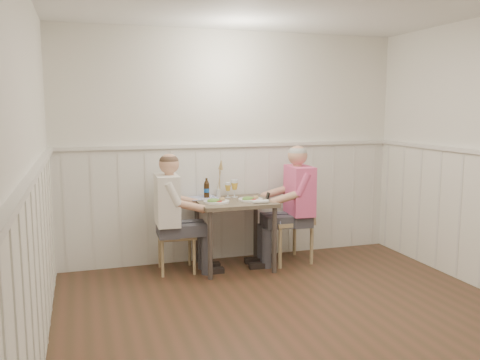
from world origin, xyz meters
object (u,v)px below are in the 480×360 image
Objects in this scene: chair_right at (293,215)px; beer_bottle at (207,189)px; grass_vase at (218,180)px; diner_cream at (171,224)px; dining_table at (234,210)px; man_in_pink at (296,214)px; chair_left at (171,231)px.

chair_right is 4.41× the size of beer_bottle.
diner_cream is at bearing -155.75° from grass_vase.
beer_bottle is at bearing 168.13° from chair_right.
grass_vase is at bearing 165.73° from chair_right.
beer_bottle is at bearing 29.94° from diner_cream.
grass_vase is at bearing 2.81° from beer_bottle.
diner_cream reaches higher than beer_bottle.
man_in_pink is (0.70, -0.04, -0.07)m from dining_table.
beer_bottle reaches higher than chair_left.
man_in_pink is (1.38, -0.12, 0.12)m from chair_left.
diner_cream is (-1.40, -0.06, 0.01)m from chair_right.
chair_right is at bearing 89.44° from man_in_pink.
grass_vase reaches higher than beer_bottle.
man_in_pink is at bearing -16.42° from beer_bottle.
grass_vase is (0.14, 0.01, 0.10)m from beer_bottle.
chair_left is (-1.38, 0.04, -0.09)m from chair_right.
chair_right is 0.94m from grass_vase.
diner_cream is (-0.69, -0.02, -0.09)m from dining_table.
grass_vase is (0.58, 0.26, 0.40)m from diner_cream.
man_in_pink is at bearing -19.46° from grass_vase.
chair_left is at bearing -159.13° from beer_bottle.
diner_cream is at bearing 178.98° from man_in_pink.
grass_vase is at bearing 24.25° from diner_cream.
man_in_pink is 1.40m from diner_cream.
beer_bottle is (-0.95, 0.20, 0.32)m from chair_right.
man_in_pink is at bearing -3.50° from dining_table.
chair_right is at bearing 2.27° from diner_cream.
diner_cream reaches higher than chair_left.
diner_cream is 0.60m from beer_bottle.
dining_table is 0.71m from chair_right.
beer_bottle is (-0.25, 0.24, 0.21)m from dining_table.
chair_right is 1.03m from beer_bottle.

